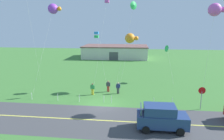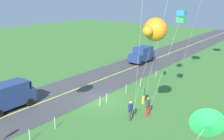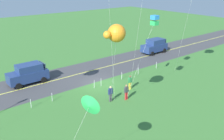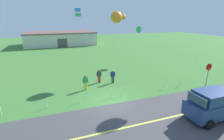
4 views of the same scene
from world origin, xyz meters
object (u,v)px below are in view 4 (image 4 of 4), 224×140
kite_blue_mid (78,13)px  stop_sign (208,70)px  person_adult_companion (99,75)px  car_suv_foreground (214,104)px  kite_pink_drift (139,30)px  warehouse_distant (61,38)px  person_child_watcher (113,76)px  person_adult_near (86,82)px  kite_yellow_high (117,17)px

kite_blue_mid → stop_sign: bearing=-26.9°
person_adult_companion → kite_blue_mid: size_ratio=0.19×
car_suv_foreground → person_adult_companion: size_ratio=2.75×
stop_sign → kite_pink_drift: kite_pink_drift is taller
warehouse_distant → kite_blue_mid: bearing=-89.5°
person_adult_companion → kite_pink_drift: bearing=-41.8°
person_child_watcher → kite_pink_drift: (7.36, 7.76, 4.52)m
person_adult_near → warehouse_distant: (-0.17, 33.25, 0.89)m
stop_sign → person_adult_companion: (-10.92, 5.00, -0.94)m
warehouse_distant → stop_sign: bearing=-70.5°
person_child_watcher → kite_blue_mid: (-3.27, 2.13, 6.92)m
person_adult_near → person_child_watcher: 3.45m
person_child_watcher → warehouse_distant: 32.57m
person_child_watcher → warehouse_distant: size_ratio=0.09×
car_suv_foreground → person_adult_near: size_ratio=2.75×
stop_sign → person_child_watcher: stop_sign is taller
stop_sign → person_adult_companion: stop_sign is taller
car_suv_foreground → person_child_watcher: 10.40m
stop_sign → kite_yellow_high: bearing=139.3°
stop_sign → kite_yellow_high: (-8.01, 6.89, 5.53)m
kite_blue_mid → warehouse_distant: size_ratio=0.45×
stop_sign → warehouse_distant: bearing=109.5°
car_suv_foreground → warehouse_distant: warehouse_distant is taller
stop_sign → kite_pink_drift: 12.78m
person_adult_companion → person_child_watcher: (1.44, -0.67, 0.00)m
stop_sign → kite_blue_mid: bearing=153.1°
kite_pink_drift → warehouse_distant: bearing=113.8°
kite_yellow_high → kite_pink_drift: kite_yellow_high is taller
car_suv_foreground → kite_blue_mid: bearing=124.5°
car_suv_foreground → person_adult_near: 11.60m
person_adult_near → person_child_watcher: size_ratio=1.00×
person_adult_near → kite_pink_drift: bearing=-39.3°
kite_yellow_high → car_suv_foreground: bearing=-75.2°
warehouse_distant → car_suv_foreground: bearing=-79.0°
kite_blue_mid → warehouse_distant: kite_blue_mid is taller
person_adult_near → warehouse_distant: warehouse_distant is taller
person_adult_near → person_child_watcher: bearing=-63.5°
person_adult_near → kite_yellow_high: kite_yellow_high is taller
car_suv_foreground → person_child_watcher: bearing=116.2°
car_suv_foreground → person_adult_near: car_suv_foreground is taller
kite_blue_mid → person_adult_near: bearing=-91.4°
car_suv_foreground → kite_pink_drift: (2.76, 17.08, 4.23)m
person_child_watcher → kite_yellow_high: kite_yellow_high is taller
car_suv_foreground → warehouse_distant: size_ratio=0.24×
kite_blue_mid → warehouse_distant: (-0.25, 30.24, -6.03)m
kite_blue_mid → kite_yellow_high: 4.78m
person_adult_near → kite_blue_mid: size_ratio=0.19×
person_adult_companion → person_adult_near: bearing=138.5°
stop_sign → kite_yellow_high: 11.92m
person_adult_near → kite_blue_mid: kite_blue_mid is taller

